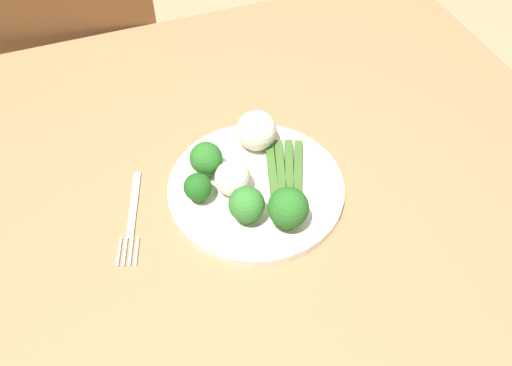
% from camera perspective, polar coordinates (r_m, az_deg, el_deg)
% --- Properties ---
extents(ground_plane, '(6.00, 6.00, 0.02)m').
position_cam_1_polar(ground_plane, '(1.47, -3.00, -19.30)').
color(ground_plane, tan).
extents(dining_table, '(1.21, 0.88, 0.76)m').
position_cam_1_polar(dining_table, '(0.89, -4.71, -4.44)').
color(dining_table, '#9E754C').
rests_on(dining_table, ground_plane).
extents(chair, '(0.44, 0.44, 0.87)m').
position_cam_1_polar(chair, '(1.38, -17.68, 9.00)').
color(chair, brown).
rests_on(chair, ground_plane).
extents(plate, '(0.26, 0.26, 0.01)m').
position_cam_1_polar(plate, '(0.77, -0.00, -0.59)').
color(plate, silver).
rests_on(plate, dining_table).
extents(asparagus_bundle, '(0.09, 0.14, 0.01)m').
position_cam_1_polar(asparagus_bundle, '(0.77, 3.21, 0.93)').
color(asparagus_bundle, '#3D6626').
rests_on(asparagus_bundle, plate).
extents(broccoli_outer_edge, '(0.05, 0.05, 0.06)m').
position_cam_1_polar(broccoli_outer_edge, '(0.76, -5.77, 2.80)').
color(broccoli_outer_edge, '#568E33').
rests_on(broccoli_outer_edge, plate).
extents(broccoli_front, '(0.04, 0.04, 0.05)m').
position_cam_1_polar(broccoli_front, '(0.73, -6.40, -0.48)').
color(broccoli_front, '#4C7F2B').
rests_on(broccoli_front, plate).
extents(broccoli_front_left, '(0.05, 0.05, 0.06)m').
position_cam_1_polar(broccoli_front_left, '(0.70, -1.04, -2.40)').
color(broccoli_front_left, '#609E3D').
rests_on(broccoli_front_left, plate).
extents(broccoli_back_right, '(0.06, 0.06, 0.07)m').
position_cam_1_polar(broccoli_back_right, '(0.69, 3.55, -2.77)').
color(broccoli_back_right, '#568E33').
rests_on(broccoli_back_right, plate).
extents(cauliflower_near_fork, '(0.06, 0.06, 0.06)m').
position_cam_1_polar(cauliflower_near_fork, '(0.80, 0.05, 5.78)').
color(cauliflower_near_fork, silver).
rests_on(cauliflower_near_fork, plate).
extents(cauliflower_mid, '(0.05, 0.05, 0.05)m').
position_cam_1_polar(cauliflower_mid, '(0.74, -2.57, 0.52)').
color(cauliflower_mid, silver).
rests_on(cauliflower_mid, plate).
extents(fork, '(0.07, 0.16, 0.00)m').
position_cam_1_polar(fork, '(0.77, -13.42, -3.76)').
color(fork, silver).
rests_on(fork, dining_table).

